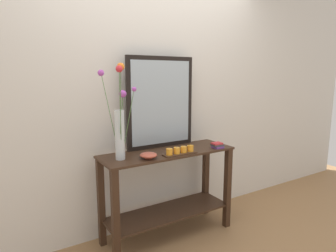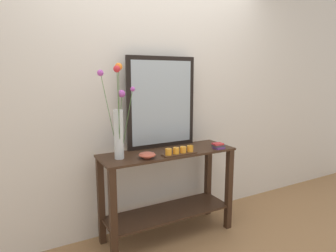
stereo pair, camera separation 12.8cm
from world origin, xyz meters
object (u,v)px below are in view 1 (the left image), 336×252
(tall_vase_left, at_px, (119,123))
(book_stack, at_px, (217,145))
(console_table, at_px, (168,185))
(candle_tray, at_px, (180,151))
(decorative_bowl, at_px, (148,155))
(mirror_leaning, at_px, (161,103))

(tall_vase_left, bearing_deg, book_stack, -7.15)
(tall_vase_left, bearing_deg, console_table, 2.60)
(candle_tray, xyz_separation_m, book_stack, (0.43, 0.01, -0.00))
(candle_tray, height_order, decorative_bowl, candle_tray)
(book_stack, bearing_deg, mirror_leaning, 144.09)
(book_stack, bearing_deg, tall_vase_left, 172.85)
(decorative_bowl, relative_size, book_stack, 1.24)
(mirror_leaning, bearing_deg, decorative_bowl, -134.94)
(candle_tray, bearing_deg, tall_vase_left, 166.29)
(console_table, relative_size, book_stack, 10.68)
(decorative_bowl, bearing_deg, console_table, 23.64)
(console_table, distance_m, tall_vase_left, 0.79)
(console_table, relative_size, tall_vase_left, 1.61)
(decorative_bowl, height_order, book_stack, same)
(mirror_leaning, distance_m, book_stack, 0.68)
(tall_vase_left, xyz_separation_m, book_stack, (0.94, -0.12, -0.28))
(mirror_leaning, bearing_deg, tall_vase_left, -158.35)
(console_table, relative_size, candle_tray, 3.96)
(decorative_bowl, bearing_deg, tall_vase_left, 156.09)
(book_stack, bearing_deg, console_table, 163.41)
(book_stack, bearing_deg, decorative_bowl, 178.06)
(console_table, distance_m, book_stack, 0.60)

